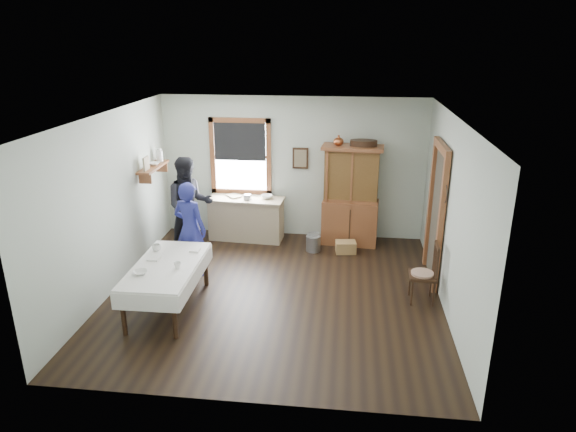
{
  "coord_description": "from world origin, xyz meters",
  "views": [
    {
      "loc": [
        1.02,
        -6.97,
        3.78
      ],
      "look_at": [
        0.17,
        0.3,
        1.16
      ],
      "focal_mm": 32.0,
      "sensor_mm": 36.0,
      "label": 1
    }
  ],
  "objects_px": {
    "china_hutch": "(351,196)",
    "wicker_basket": "(346,247)",
    "spindle_chair": "(423,273)",
    "woman_blue": "(190,233)",
    "pail": "(313,243)",
    "figure_dark": "(190,209)",
    "work_counter": "(246,219)",
    "dining_table": "(168,286)"
  },
  "relations": [
    {
      "from": "china_hutch",
      "to": "wicker_basket",
      "type": "relative_size",
      "value": 5.2
    },
    {
      "from": "spindle_chair",
      "to": "woman_blue",
      "type": "distance_m",
      "value": 3.69
    },
    {
      "from": "pail",
      "to": "figure_dark",
      "type": "bearing_deg",
      "value": -173.8
    },
    {
      "from": "work_counter",
      "to": "woman_blue",
      "type": "distance_m",
      "value": 1.77
    },
    {
      "from": "spindle_chair",
      "to": "figure_dark",
      "type": "height_order",
      "value": "figure_dark"
    },
    {
      "from": "spindle_chair",
      "to": "woman_blue",
      "type": "xyz_separation_m",
      "value": [
        -3.65,
        0.49,
        0.27
      ]
    },
    {
      "from": "pail",
      "to": "wicker_basket",
      "type": "height_order",
      "value": "pail"
    },
    {
      "from": "pail",
      "to": "wicker_basket",
      "type": "bearing_deg",
      "value": -1.35
    },
    {
      "from": "spindle_chair",
      "to": "wicker_basket",
      "type": "relative_size",
      "value": 2.55
    },
    {
      "from": "pail",
      "to": "china_hutch",
      "type": "bearing_deg",
      "value": 35.38
    },
    {
      "from": "work_counter",
      "to": "china_hutch",
      "type": "xyz_separation_m",
      "value": [
        1.98,
        0.01,
        0.53
      ]
    },
    {
      "from": "work_counter",
      "to": "figure_dark",
      "type": "xyz_separation_m",
      "value": [
        -0.89,
        -0.69,
        0.4
      ]
    },
    {
      "from": "dining_table",
      "to": "work_counter",
      "type": "bearing_deg",
      "value": 77.63
    },
    {
      "from": "work_counter",
      "to": "figure_dark",
      "type": "height_order",
      "value": "figure_dark"
    },
    {
      "from": "pail",
      "to": "spindle_chair",
      "type": "bearing_deg",
      "value": -44.27
    },
    {
      "from": "dining_table",
      "to": "pail",
      "type": "height_order",
      "value": "dining_table"
    },
    {
      "from": "spindle_chair",
      "to": "wicker_basket",
      "type": "xyz_separation_m",
      "value": [
        -1.13,
        1.67,
        -0.35
      ]
    },
    {
      "from": "china_hutch",
      "to": "woman_blue",
      "type": "bearing_deg",
      "value": -142.33
    },
    {
      "from": "work_counter",
      "to": "dining_table",
      "type": "distance_m",
      "value": 2.83
    },
    {
      "from": "wicker_basket",
      "to": "china_hutch",
      "type": "bearing_deg",
      "value": 83.13
    },
    {
      "from": "work_counter",
      "to": "spindle_chair",
      "type": "distance_m",
      "value": 3.73
    },
    {
      "from": "china_hutch",
      "to": "wicker_basket",
      "type": "bearing_deg",
      "value": -91.99
    },
    {
      "from": "woman_blue",
      "to": "wicker_basket",
      "type": "bearing_deg",
      "value": -137.12
    },
    {
      "from": "work_counter",
      "to": "pail",
      "type": "height_order",
      "value": "work_counter"
    },
    {
      "from": "pail",
      "to": "woman_blue",
      "type": "bearing_deg",
      "value": -148.12
    },
    {
      "from": "work_counter",
      "to": "china_hutch",
      "type": "bearing_deg",
      "value": 4.4
    },
    {
      "from": "china_hutch",
      "to": "spindle_chair",
      "type": "relative_size",
      "value": 2.04
    },
    {
      "from": "spindle_chair",
      "to": "figure_dark",
      "type": "distance_m",
      "value": 4.21
    },
    {
      "from": "spindle_chair",
      "to": "figure_dark",
      "type": "xyz_separation_m",
      "value": [
        -3.94,
        1.44,
        0.35
      ]
    },
    {
      "from": "figure_dark",
      "to": "woman_blue",
      "type": "bearing_deg",
      "value": -94.95
    },
    {
      "from": "work_counter",
      "to": "dining_table",
      "type": "height_order",
      "value": "work_counter"
    },
    {
      "from": "pail",
      "to": "woman_blue",
      "type": "relative_size",
      "value": 0.2
    },
    {
      "from": "work_counter",
      "to": "woman_blue",
      "type": "height_order",
      "value": "woman_blue"
    },
    {
      "from": "spindle_chair",
      "to": "pail",
      "type": "height_order",
      "value": "spindle_chair"
    },
    {
      "from": "dining_table",
      "to": "figure_dark",
      "type": "xyz_separation_m",
      "value": [
        -0.28,
        2.08,
        0.46
      ]
    },
    {
      "from": "dining_table",
      "to": "spindle_chair",
      "type": "xyz_separation_m",
      "value": [
        3.66,
        0.64,
        0.11
      ]
    },
    {
      "from": "work_counter",
      "to": "figure_dark",
      "type": "distance_m",
      "value": 1.19
    },
    {
      "from": "china_hutch",
      "to": "figure_dark",
      "type": "height_order",
      "value": "china_hutch"
    },
    {
      "from": "work_counter",
      "to": "wicker_basket",
      "type": "bearing_deg",
      "value": -9.53
    },
    {
      "from": "pail",
      "to": "figure_dark",
      "type": "relative_size",
      "value": 0.18
    },
    {
      "from": "wicker_basket",
      "to": "pail",
      "type": "bearing_deg",
      "value": 178.65
    },
    {
      "from": "china_hutch",
      "to": "dining_table",
      "type": "relative_size",
      "value": 1.08
    }
  ]
}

